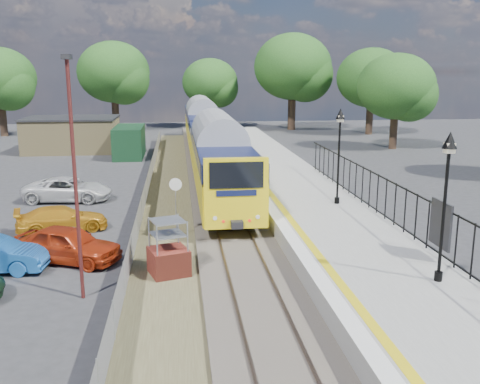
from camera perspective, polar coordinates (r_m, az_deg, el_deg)
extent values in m
plane|color=#2D2D30|center=(20.10, 0.49, -8.23)|extent=(120.00, 120.00, 0.00)
cube|color=#473F38|center=(29.58, -1.92, -1.15)|extent=(3.40, 80.00, 0.20)
cube|color=#4C472D|center=(27.58, -7.59, -2.44)|extent=(2.60, 70.00, 0.06)
cube|color=brown|center=(29.51, -3.31, -0.96)|extent=(0.07, 80.00, 0.14)
cube|color=brown|center=(29.62, -0.53, -0.89)|extent=(0.07, 80.00, 0.14)
cube|color=gray|center=(28.24, 6.94, -1.18)|extent=(5.00, 70.00, 0.90)
cube|color=silver|center=(27.69, 2.44, -0.41)|extent=(0.50, 70.00, 0.01)
cube|color=yellow|center=(27.77, 3.46, -0.38)|extent=(0.30, 70.00, 0.01)
cylinder|color=black|center=(17.70, 20.39, -8.40)|extent=(0.24, 0.24, 0.30)
cylinder|color=black|center=(17.14, 20.86, -2.61)|extent=(0.10, 0.10, 3.70)
cube|color=black|center=(16.76, 21.39, 3.83)|extent=(0.08, 0.08, 0.30)
cube|color=beige|center=(16.74, 21.43, 4.41)|extent=(0.26, 0.26, 0.30)
cone|color=black|center=(16.71, 21.50, 5.18)|extent=(0.44, 0.44, 0.50)
cylinder|color=black|center=(26.51, 10.30, -0.88)|extent=(0.24, 0.24, 0.30)
cylinder|color=black|center=(26.14, 10.46, 3.07)|extent=(0.10, 0.10, 3.70)
cube|color=black|center=(25.89, 10.63, 7.32)|extent=(0.08, 0.08, 0.30)
cube|color=beige|center=(25.88, 10.65, 7.70)|extent=(0.26, 0.26, 0.30)
cone|color=black|center=(25.86, 10.67, 8.20)|extent=(0.44, 0.44, 0.50)
cube|color=black|center=(23.37, 15.86, 1.03)|extent=(0.05, 26.00, 0.05)
cube|color=black|center=(19.51, 20.62, -3.23)|extent=(0.08, 1.40, 1.60)
cube|color=tan|center=(51.85, -17.45, 5.84)|extent=(8.00, 6.00, 3.00)
cube|color=black|center=(51.70, -17.56, 7.54)|extent=(8.20, 6.20, 0.15)
cube|color=#13341C|center=(47.18, -11.72, 5.28)|extent=(2.40, 6.00, 2.60)
cylinder|color=#332319|center=(66.81, -23.94, 6.96)|extent=(0.80, 0.80, 3.50)
cylinder|color=#332319|center=(69.25, -13.13, 8.03)|extent=(0.88, 0.88, 3.85)
ellipsoid|color=#204B19|center=(69.05, -13.35, 12.35)|extent=(8.80, 8.80, 7.48)
cylinder|color=#332319|center=(70.98, -3.17, 8.16)|extent=(0.72, 0.72, 3.15)
ellipsoid|color=#204B19|center=(70.77, -3.21, 11.61)|extent=(7.20, 7.20, 6.12)
cylinder|color=#332319|center=(68.34, 5.53, 8.39)|extent=(0.96, 0.96, 4.20)
ellipsoid|color=#204B19|center=(68.16, 5.63, 13.17)|extent=(9.60, 9.60, 8.16)
cylinder|color=#332319|center=(64.84, 13.64, 7.55)|extent=(0.80, 0.80, 3.50)
ellipsoid|color=#204B19|center=(64.62, 13.86, 11.74)|extent=(8.00, 8.00, 6.80)
cylinder|color=#332319|center=(53.01, 16.04, 6.15)|extent=(0.72, 0.72, 3.15)
ellipsoid|color=#204B19|center=(52.73, 16.33, 10.76)|extent=(7.20, 7.20, 6.12)
cube|color=yellow|center=(32.14, -2.38, 2.86)|extent=(2.80, 20.00, 1.90)
cube|color=#10163C|center=(31.94, -2.40, 5.15)|extent=(2.82, 20.00, 0.90)
cube|color=black|center=(31.94, -2.40, 5.15)|extent=(2.82, 18.00, 0.70)
cube|color=black|center=(32.36, -2.36, 0.80)|extent=(2.00, 18.00, 0.45)
cube|color=yellow|center=(52.52, -4.10, 6.67)|extent=(2.80, 20.00, 1.90)
cube|color=#10163C|center=(52.40, -4.12, 8.09)|extent=(2.82, 20.00, 0.90)
cube|color=black|center=(52.40, -4.12, 8.09)|extent=(2.82, 18.00, 0.70)
cube|color=black|center=(52.65, -4.08, 5.40)|extent=(2.00, 18.00, 0.45)
cube|color=black|center=(21.89, -0.38, 1.80)|extent=(2.24, 0.04, 1.10)
cube|color=maroon|center=(19.53, -7.61, -7.42)|extent=(1.62, 1.62, 1.00)
cylinder|color=#999EA3|center=(23.49, -6.82, -2.08)|extent=(0.06, 0.06, 2.45)
cylinder|color=silver|center=(23.16, -6.90, 0.82)|extent=(0.55, 0.10, 0.55)
cylinder|color=#4B1B19|center=(17.32, -17.15, 0.80)|extent=(0.12, 0.12, 7.56)
cube|color=black|center=(16.99, -18.01, 13.56)|extent=(0.25, 0.50, 0.15)
imported|color=#A22B0F|center=(21.65, -17.87, -5.34)|extent=(4.46, 3.21, 1.41)
imported|color=#C38116|center=(25.85, -18.46, -2.75)|extent=(4.32, 2.59, 1.17)
imported|color=silver|center=(31.80, -17.87, 0.27)|extent=(5.01, 2.67, 1.34)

